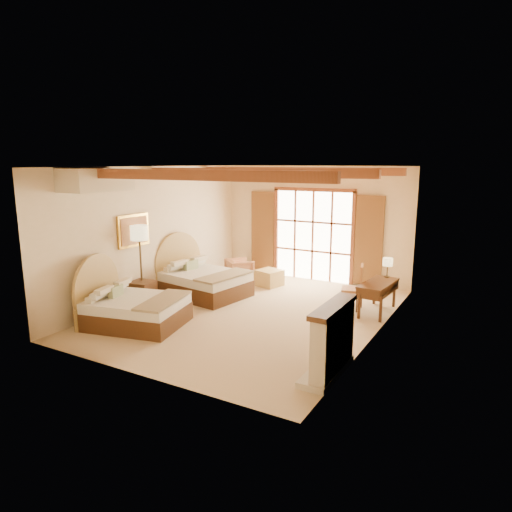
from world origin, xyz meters
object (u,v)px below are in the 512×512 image
Objects in this scene: nightstand at (142,294)px; armchair at (240,270)px; bed_far at (200,279)px; desk at (378,296)px; bed_near at (130,306)px.

nightstand is 0.88× the size of armchair.
bed_far reaches higher than nightstand.
desk is (4.13, -0.87, 0.06)m from armchair.
nightstand is at bearing -103.14° from bed_far.
armchair is at bearing 93.28° from bed_far.
desk is at bearing 18.95° from bed_far.
bed_near is 4.12m from armchair.
bed_far is 1.56m from nightstand.
bed_near is 2.44m from bed_far.
nightstand is 0.45× the size of desk.
bed_near reaches higher than desk.
bed_near is at bearing 126.51° from armchair.
desk is at bearing 24.64° from bed_near.
desk is (4.28, 0.82, -0.03)m from bed_far.
bed_far reaches higher than bed_near.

